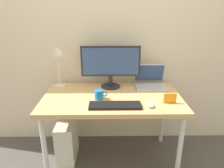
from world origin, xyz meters
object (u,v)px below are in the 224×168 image
object	(u,v)px
desk	(112,102)
mouse	(151,105)
laptop	(150,81)
keyboard	(115,105)
desk_lamp	(57,57)
photo_frame	(170,98)
monitor	(111,64)
coffee_mug	(99,95)
computer_tower	(67,140)

from	to	relation	value
desk	mouse	bearing A→B (deg)	-36.47
laptop	keyboard	world-z (taller)	laptop
desk_lamp	photo_frame	bearing A→B (deg)	-21.15
laptop	mouse	xyz separation A→B (m)	(-0.09, -0.50, -0.04)
monitor	coffee_mug	size ratio (longest dim) A/B	5.11
desk	mouse	size ratio (longest dim) A/B	14.42
desk	photo_frame	xyz separation A→B (m)	(0.50, -0.17, 0.11)
desk_lamp	coffee_mug	bearing A→B (deg)	-35.58
laptop	computer_tower	size ratio (longest dim) A/B	0.76
desk	monitor	xyz separation A→B (m)	(-0.01, 0.24, 0.31)
desk	laptop	distance (m)	0.50
coffee_mug	photo_frame	xyz separation A→B (m)	(0.62, -0.10, 0.01)
laptop	photo_frame	distance (m)	0.44
coffee_mug	desk_lamp	bearing A→B (deg)	144.42
photo_frame	desk_lamp	bearing A→B (deg)	158.85
coffee_mug	laptop	bearing A→B (deg)	31.76
mouse	computer_tower	world-z (taller)	mouse
desk_lamp	keyboard	xyz separation A→B (m)	(0.57, -0.47, -0.31)
monitor	keyboard	bearing A→B (deg)	-85.90
desk_lamp	keyboard	distance (m)	0.80
photo_frame	coffee_mug	bearing A→B (deg)	170.98
desk_lamp	mouse	size ratio (longest dim) A/B	5.06
mouse	coffee_mug	xyz separation A→B (m)	(-0.44, 0.17, 0.03)
desk	computer_tower	size ratio (longest dim) A/B	3.09
keyboard	mouse	distance (m)	0.30
monitor	desk	bearing A→B (deg)	-87.30
photo_frame	keyboard	bearing A→B (deg)	-172.19
laptop	mouse	distance (m)	0.51
monitor	photo_frame	world-z (taller)	monitor
desk_lamp	keyboard	bearing A→B (deg)	-39.60
mouse	computer_tower	bearing A→B (deg)	161.07
monitor	desk_lamp	distance (m)	0.54
monitor	keyboard	size ratio (longest dim) A/B	1.36
desk	mouse	world-z (taller)	mouse
desk	photo_frame	world-z (taller)	photo_frame
desk	keyboard	world-z (taller)	keyboard
laptop	photo_frame	size ratio (longest dim) A/B	2.91
coffee_mug	mouse	bearing A→B (deg)	-21.18
monitor	coffee_mug	xyz separation A→B (m)	(-0.11, -0.31, -0.21)
laptop	desk_lamp	world-z (taller)	desk_lamp
photo_frame	desk	bearing A→B (deg)	161.70
laptop	keyboard	distance (m)	0.63
monitor	photo_frame	bearing A→B (deg)	-38.30
monitor	computer_tower	size ratio (longest dim) A/B	1.43
desk	keyboard	xyz separation A→B (m)	(0.02, -0.23, 0.08)
desk_lamp	coffee_mug	xyz separation A→B (m)	(0.43, -0.31, -0.28)
desk_lamp	desk	bearing A→B (deg)	-23.66
laptop	desk_lamp	bearing A→B (deg)	-178.92
monitor	desk_lamp	xyz separation A→B (m)	(-0.54, 0.00, 0.07)
desk_lamp	keyboard	size ratio (longest dim) A/B	1.03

